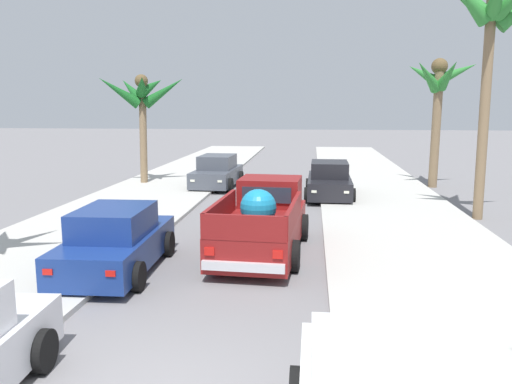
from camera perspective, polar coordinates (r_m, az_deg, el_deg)
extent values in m
cube|color=beige|center=(19.56, -14.61, -1.97)|extent=(5.04, 60.00, 0.12)
cube|color=beige|center=(18.53, 15.11, -2.62)|extent=(5.04, 60.00, 0.12)
cube|color=silver|center=(19.20, -11.49, -2.10)|extent=(0.16, 60.00, 0.10)
cube|color=silver|center=(18.39, 11.66, -2.61)|extent=(0.16, 60.00, 0.10)
cube|color=maroon|center=(13.57, 0.64, -4.35)|extent=(2.22, 5.20, 0.80)
cube|color=maroon|center=(14.96, 1.60, 0.08)|extent=(1.81, 1.60, 0.80)
cube|color=#283342|center=(14.22, 1.18, -0.34)|extent=(1.38, 0.14, 0.44)
cube|color=#283342|center=(15.70, 1.99, 0.60)|extent=(1.46, 0.15, 0.48)
cube|color=maroon|center=(12.77, -3.99, -2.13)|extent=(0.29, 3.30, 0.56)
cube|color=maroon|center=(12.48, 4.17, -2.41)|extent=(0.29, 3.30, 0.56)
cube|color=maroon|center=(11.01, -1.38, -4.00)|extent=(1.88, 0.21, 0.56)
cube|color=silver|center=(11.15, -1.46, -8.31)|extent=(1.83, 0.23, 0.20)
cylinder|color=black|center=(15.26, -2.10, -3.64)|extent=(0.30, 0.77, 0.76)
cylinder|color=black|center=(14.99, 5.26, -3.91)|extent=(0.30, 0.77, 0.76)
cylinder|color=black|center=(12.49, -4.84, -6.65)|extent=(0.30, 0.77, 0.76)
cylinder|color=black|center=(12.17, 4.20, -7.09)|extent=(0.30, 0.77, 0.76)
cube|color=red|center=(11.25, -5.20, -6.58)|extent=(0.22, 0.05, 0.18)
cube|color=red|center=(10.98, 2.44, -6.96)|extent=(0.22, 0.05, 0.18)
sphere|color=#198CBF|center=(12.38, 0.25, -1.71)|extent=(0.88, 0.88, 0.88)
cube|color=#474C56|center=(24.65, -4.35, 1.76)|extent=(1.95, 4.27, 0.72)
cube|color=#474C56|center=(24.66, -4.32, 3.36)|extent=(1.61, 2.17, 0.64)
cube|color=#283342|center=(23.72, -4.85, 3.06)|extent=(1.37, 0.14, 0.52)
cube|color=#283342|center=(25.60, -3.83, 3.55)|extent=(1.34, 0.14, 0.50)
cylinder|color=black|center=(23.23, -2.91, 0.76)|extent=(0.25, 0.65, 0.64)
cylinder|color=black|center=(23.65, -7.19, 0.86)|extent=(0.25, 0.65, 0.64)
cylinder|color=black|center=(25.75, -1.74, 1.63)|extent=(0.25, 0.65, 0.64)
cylinder|color=black|center=(26.14, -5.63, 1.71)|extent=(0.25, 0.65, 0.64)
cube|color=red|center=(26.55, -1.99, 2.58)|extent=(0.20, 0.05, 0.12)
cube|color=white|center=(22.46, -4.04, 1.19)|extent=(0.20, 0.05, 0.10)
cube|color=red|center=(26.81, -4.66, 2.62)|extent=(0.20, 0.05, 0.12)
cube|color=white|center=(22.77, -7.07, 1.26)|extent=(0.20, 0.05, 0.10)
cube|color=black|center=(21.94, 8.12, 0.73)|extent=(1.82, 4.22, 0.72)
cube|color=black|center=(21.94, 8.16, 2.52)|extent=(1.55, 2.12, 0.64)
cube|color=#283342|center=(20.98, 8.21, 2.15)|extent=(1.37, 0.10, 0.52)
cube|color=#283342|center=(22.91, 8.11, 2.77)|extent=(1.34, 0.10, 0.50)
cylinder|color=black|center=(20.73, 10.66, -0.46)|extent=(0.23, 0.64, 0.64)
cylinder|color=black|center=(20.69, 5.67, -0.36)|extent=(0.23, 0.64, 0.64)
cylinder|color=black|center=(23.29, 10.27, 0.64)|extent=(0.23, 0.64, 0.64)
cylinder|color=black|center=(23.26, 5.83, 0.73)|extent=(0.23, 0.64, 0.64)
cube|color=red|center=(24.03, 9.55, 1.72)|extent=(0.20, 0.04, 0.12)
cube|color=white|center=(19.87, 10.01, -0.03)|extent=(0.20, 0.04, 0.10)
cube|color=red|center=(24.01, 6.52, 1.78)|extent=(0.20, 0.04, 0.12)
cube|color=white|center=(19.84, 6.46, 0.05)|extent=(0.20, 0.04, 0.10)
cube|color=navy|center=(12.61, -15.21, -6.08)|extent=(1.88, 4.25, 0.72)
cube|color=navy|center=(12.35, -15.50, -3.16)|extent=(1.58, 2.14, 0.64)
cube|color=#283342|center=(13.25, -14.08, -2.34)|extent=(1.37, 0.12, 0.52)
cube|color=#283342|center=(11.48, -17.15, -4.30)|extent=(1.34, 0.12, 0.50)
cylinder|color=black|center=(14.15, -16.86, -5.36)|extent=(0.24, 0.65, 0.64)
cylinder|color=black|center=(13.60, -9.73, -5.67)|extent=(0.24, 0.65, 0.64)
cylinder|color=black|center=(11.87, -21.45, -8.49)|extent=(0.24, 0.65, 0.64)
cylinder|color=black|center=(11.21, -13.02, -9.11)|extent=(0.24, 0.65, 0.64)
cube|color=red|center=(10.97, -22.13, -8.22)|extent=(0.20, 0.05, 0.12)
cube|color=white|center=(14.72, -14.73, -3.54)|extent=(0.20, 0.05, 0.10)
cube|color=red|center=(10.47, -15.84, -8.71)|extent=(0.20, 0.05, 0.12)
cube|color=white|center=(14.36, -10.08, -3.69)|extent=(0.20, 0.05, 0.10)
cube|color=#283342|center=(6.16, 13.50, -16.31)|extent=(1.37, 0.08, 0.52)
cube|color=white|center=(7.48, 7.18, -16.26)|extent=(0.20, 0.04, 0.10)
cube|color=white|center=(7.61, 16.88, -16.14)|extent=(0.20, 0.04, 0.10)
cylinder|color=black|center=(8.46, -22.63, -15.95)|extent=(0.26, 0.65, 0.64)
cube|color=white|center=(9.13, -22.20, -12.04)|extent=(0.20, 0.05, 0.10)
cylinder|color=#846B4C|center=(25.91, -12.41, 6.36)|extent=(0.35, 0.58, 5.06)
cone|color=#196023|center=(25.64, -10.16, 10.95)|extent=(2.17, 0.73, 1.65)
cone|color=#196023|center=(26.41, -11.45, 11.49)|extent=(1.20, 1.63, 1.12)
cone|color=#196023|center=(26.67, -13.67, 10.97)|extent=(1.80, 1.60, 1.47)
cone|color=#196023|center=(25.70, -14.97, 10.77)|extent=(2.11, 1.53, 1.65)
cone|color=#196023|center=(25.08, -12.56, 11.51)|extent=(1.11, 1.81, 1.17)
sphere|color=brown|center=(25.90, -12.61, 11.94)|extent=(0.63, 0.63, 0.63)
cylinder|color=#846B4C|center=(25.78, 19.35, 6.72)|extent=(0.41, 0.57, 5.68)
cone|color=#2D7F33|center=(26.16, 21.54, 12.32)|extent=(1.94, 0.84, 1.20)
cone|color=#2D7F33|center=(26.62, 19.60, 12.42)|extent=(0.87, 1.79, 1.15)
cone|color=#2D7F33|center=(26.28, 18.02, 12.38)|extent=(1.67, 1.68, 1.29)
cone|color=#2D7F33|center=(25.00, 18.52, 12.16)|extent=(1.68, 1.71, 1.56)
cone|color=#2D7F33|center=(25.08, 20.58, 12.12)|extent=(0.98, 1.72, 1.47)
sphere|color=brown|center=(25.83, 19.70, 13.01)|extent=(0.74, 0.74, 0.74)
cylinder|color=#846B4C|center=(19.02, 24.05, 8.62)|extent=(0.33, 0.46, 7.65)
cone|color=#2D7F33|center=(20.07, 25.20, 18.70)|extent=(1.25, 1.65, 1.27)
cone|color=#2D7F33|center=(20.05, 23.64, 18.49)|extent=(0.81, 1.70, 1.46)
cone|color=#2D7F33|center=(19.39, 22.38, 19.03)|extent=(1.66, 1.09, 1.38)
cone|color=#2D7F33|center=(18.78, 22.49, 19.03)|extent=(1.84, 1.14, 1.58)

